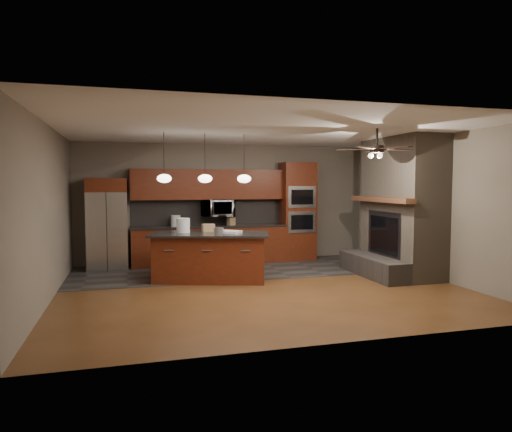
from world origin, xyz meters
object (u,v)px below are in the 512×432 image
object	(u,v)px
paint_can	(219,231)
counter_box	(231,221)
oven_tower	(297,211)
paint_tray	(229,232)
microwave	(218,208)
refrigerator	(107,224)
white_bucket	(183,225)
cardboard_box	(208,228)
kitchen_island	(210,257)
counter_bucket	(176,221)

from	to	relation	value
paint_can	counter_box	bearing A→B (deg)	71.10
oven_tower	paint_tray	bearing A→B (deg)	-138.26
microwave	refrigerator	bearing A→B (deg)	-176.95
refrigerator	white_bucket	distance (m)	2.12
oven_tower	counter_box	bearing A→B (deg)	-178.54
paint_can	microwave	bearing A→B (deg)	79.64
cardboard_box	counter_box	xyz separation A→B (m)	(0.80, 1.53, -0.01)
counter_box	kitchen_island	bearing A→B (deg)	-138.92
kitchen_island	counter_box	size ratio (longest dim) A/B	13.63
refrigerator	cardboard_box	size ratio (longest dim) A/B	8.39
refrigerator	counter_box	bearing A→B (deg)	0.65
oven_tower	kitchen_island	size ratio (longest dim) A/B	0.98
refrigerator	paint_can	bearing A→B (deg)	-43.78
refrigerator	counter_box	size ratio (longest dim) A/B	11.13
cardboard_box	counter_box	world-z (taller)	counter_box
microwave	paint_tray	world-z (taller)	microwave
oven_tower	microwave	size ratio (longest dim) A/B	3.25
counter_bucket	oven_tower	bearing A→B (deg)	-0.14
oven_tower	microwave	xyz separation A→B (m)	(-1.98, 0.06, 0.11)
kitchen_island	paint_can	xyz separation A→B (m)	(0.13, -0.21, 0.52)
white_bucket	paint_can	distance (m)	0.76
counter_box	counter_bucket	bearing A→B (deg)	153.24
kitchen_island	white_bucket	bearing A→B (deg)	170.79
white_bucket	counter_bucket	size ratio (longest dim) A/B	1.11
counter_bucket	counter_box	distance (m)	1.29
white_bucket	counter_bucket	distance (m)	1.62
microwave	paint_can	size ratio (longest dim) A/B	3.96
kitchen_island	white_bucket	world-z (taller)	white_bucket
counter_bucket	counter_box	world-z (taller)	counter_bucket
counter_box	refrigerator	bearing A→B (deg)	156.11
white_bucket	cardboard_box	size ratio (longest dim) A/B	1.18
oven_tower	counter_bucket	xyz separation A→B (m)	(-2.96, 0.01, -0.17)
oven_tower	kitchen_island	bearing A→B (deg)	-143.41
kitchen_island	microwave	bearing A→B (deg)	91.67
oven_tower	counter_bucket	world-z (taller)	oven_tower
white_bucket	paint_tray	xyz separation A→B (m)	(0.84, -0.29, -0.12)
cardboard_box	counter_bucket	xyz separation A→B (m)	(-0.48, 1.58, 0.03)
microwave	refrigerator	xyz separation A→B (m)	(-2.46, -0.13, -0.31)
white_bucket	counter_box	size ratio (longest dim) A/B	1.57
refrigerator	paint_tray	bearing A→B (deg)	-38.42
paint_can	white_bucket	bearing A→B (deg)	143.70
microwave	counter_bucket	xyz separation A→B (m)	(-0.98, -0.05, -0.27)
microwave	white_bucket	xyz separation A→B (m)	(-1.00, -1.67, -0.24)
white_bucket	paint_tray	world-z (taller)	white_bucket
cardboard_box	oven_tower	bearing A→B (deg)	28.38
white_bucket	paint_tray	bearing A→B (deg)	-18.95
paint_can	counter_bucket	xyz separation A→B (m)	(-0.60, 2.07, 0.04)
microwave	counter_box	bearing A→B (deg)	-18.22
oven_tower	paint_tray	distance (m)	2.87
kitchen_island	paint_can	bearing A→B (deg)	-42.38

